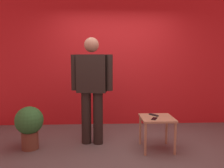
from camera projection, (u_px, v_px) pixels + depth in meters
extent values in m
plane|color=#59544F|center=(121.00, 154.00, 3.30)|extent=(12.00, 12.00, 0.00)
cube|color=red|center=(114.00, 58.00, 4.80)|extent=(5.85, 0.12, 2.95)
cylinder|color=black|center=(86.00, 118.00, 3.72)|extent=(0.19, 0.19, 0.88)
cylinder|color=black|center=(98.00, 118.00, 3.70)|extent=(0.19, 0.19, 0.88)
cube|color=black|center=(92.00, 74.00, 3.63)|extent=(0.51, 0.31, 0.62)
cube|color=red|center=(93.00, 71.00, 3.75)|extent=(0.13, 0.03, 0.52)
cube|color=#384C99|center=(93.00, 72.00, 3.76)|extent=(0.05, 0.02, 0.47)
cylinder|color=black|center=(75.00, 72.00, 3.66)|extent=(0.13, 0.13, 0.59)
cylinder|color=black|center=(109.00, 73.00, 3.59)|extent=(0.13, 0.13, 0.59)
sphere|color=#A87A5B|center=(91.00, 45.00, 3.58)|extent=(0.24, 0.24, 0.24)
cube|color=tan|center=(157.00, 118.00, 3.44)|extent=(0.51, 0.51, 0.03)
cylinder|color=tan|center=(145.00, 139.00, 3.24)|extent=(0.04, 0.04, 0.49)
cylinder|color=tan|center=(175.00, 139.00, 3.26)|extent=(0.04, 0.04, 0.49)
cylinder|color=tan|center=(140.00, 130.00, 3.68)|extent=(0.04, 0.04, 0.49)
cylinder|color=tan|center=(166.00, 130.00, 3.70)|extent=(0.04, 0.04, 0.49)
cube|color=black|center=(154.00, 119.00, 3.33)|extent=(0.13, 0.16, 0.01)
cube|color=black|center=(154.00, 115.00, 3.54)|extent=(0.13, 0.17, 0.02)
cylinder|color=brown|center=(30.00, 140.00, 3.50)|extent=(0.26, 0.26, 0.28)
sphere|color=#2D7233|center=(29.00, 120.00, 3.46)|extent=(0.44, 0.44, 0.44)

